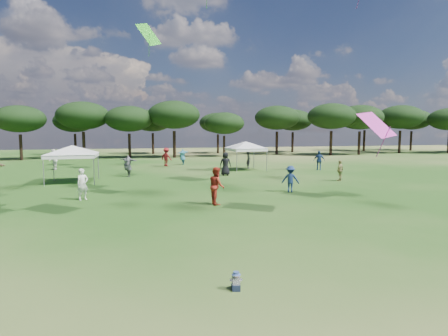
# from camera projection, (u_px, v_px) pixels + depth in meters

# --- Properties ---
(tree_line) EXTENTS (108.78, 17.63, 7.77)m
(tree_line) POSITION_uv_depth(u_px,v_px,m) (165.00, 118.00, 52.59)
(tree_line) COLOR black
(tree_line) RESTS_ON ground
(tent_left) EXTENTS (6.74, 6.74, 2.94)m
(tent_left) POSITION_uv_depth(u_px,v_px,m) (72.00, 147.00, 26.27)
(tent_left) COLOR gray
(tent_left) RESTS_ON ground
(tent_right) EXTENTS (6.20, 6.20, 2.95)m
(tent_right) POSITION_uv_depth(u_px,v_px,m) (246.00, 143.00, 34.48)
(tent_right) COLOR gray
(tent_right) RESTS_ON ground
(toddler) EXTENTS (0.32, 0.35, 0.45)m
(toddler) POSITION_uv_depth(u_px,v_px,m) (236.00, 282.00, 8.72)
(toddler) COLOR #151D30
(toddler) RESTS_ON ground
(festival_crowd) EXTENTS (29.49, 22.97, 1.92)m
(festival_crowd) POSITION_uv_depth(u_px,v_px,m) (139.00, 166.00, 29.60)
(festival_crowd) COLOR silver
(festival_crowd) RESTS_ON ground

